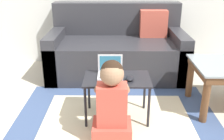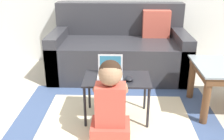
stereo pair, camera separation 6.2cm
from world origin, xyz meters
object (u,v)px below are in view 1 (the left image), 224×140
computer_mouse (130,78)px  laptop_desk (117,83)px  couch (117,51)px  laptop (110,73)px  person_seated (112,106)px

computer_mouse → laptop_desk: bearing=159.1°
couch → computer_mouse: (0.09, -1.20, 0.12)m
computer_mouse → laptop: bearing=155.6°
laptop_desk → laptop: size_ratio=2.65×
laptop → computer_mouse: bearing=-24.4°
laptop → computer_mouse: (0.18, -0.08, -0.02)m
computer_mouse → person_seated: (-0.16, -0.34, -0.09)m
laptop_desk → person_seated: (-0.04, -0.39, -0.02)m
laptop_desk → laptop: bearing=149.8°
laptop_desk → laptop: laptop is taller
couch → computer_mouse: couch is taller
couch → person_seated: (-0.06, -1.55, 0.03)m
computer_mouse → person_seated: bearing=-114.5°
computer_mouse → person_seated: person_seated is taller
couch → laptop: (-0.08, -1.12, 0.14)m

